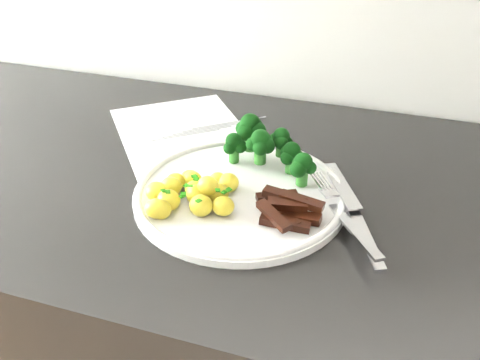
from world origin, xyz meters
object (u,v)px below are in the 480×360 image
at_px(plate, 240,193).
at_px(knife, 358,223).
at_px(beef_strips, 287,209).
at_px(fork, 345,217).
at_px(recipe_paper, 186,136).
at_px(broccoli, 266,143).
at_px(potatoes, 195,192).

xyz_separation_m(plate, knife, (0.17, -0.02, 0.00)).
bearing_deg(plate, beef_strips, -24.94).
bearing_deg(beef_strips, fork, 7.70).
distance_m(recipe_paper, broccoli, 0.18).
xyz_separation_m(recipe_paper, potatoes, (0.09, -0.19, 0.02)).
bearing_deg(fork, knife, 15.86).
height_order(recipe_paper, fork, fork).
bearing_deg(beef_strips, knife, 9.23).
relative_size(plate, potatoes, 2.34).
bearing_deg(beef_strips, potatoes, -178.14).
height_order(plate, knife, knife).
bearing_deg(plate, recipe_paper, 134.67).
height_order(plate, potatoes, potatoes).
height_order(broccoli, beef_strips, broccoli).
distance_m(plate, knife, 0.17).
bearing_deg(beef_strips, plate, 155.06).
height_order(broccoli, potatoes, broccoli).
xyz_separation_m(recipe_paper, plate, (0.15, -0.15, 0.01)).
height_order(plate, beef_strips, beef_strips).
height_order(broccoli, fork, broccoli).
bearing_deg(fork, broccoli, 142.25).
bearing_deg(potatoes, knife, 4.96).
height_order(plate, broccoli, broccoli).
bearing_deg(recipe_paper, broccoli, -23.03).
distance_m(potatoes, knife, 0.22).
height_order(potatoes, fork, potatoes).
relative_size(beef_strips, knife, 0.47).
height_order(beef_strips, fork, beef_strips).
bearing_deg(recipe_paper, plate, -45.33).
distance_m(fork, knife, 0.02).
relative_size(plate, fork, 1.71).
bearing_deg(fork, recipe_paper, 149.71).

